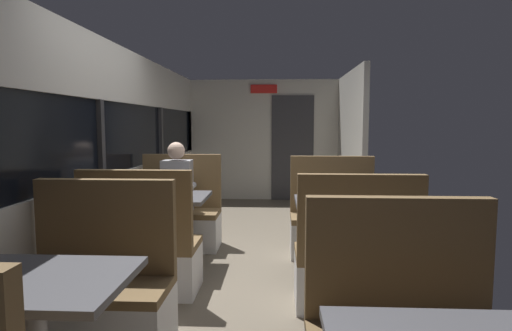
% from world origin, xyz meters
% --- Properties ---
extents(ground_plane, '(3.30, 9.20, 0.02)m').
position_xyz_m(ground_plane, '(0.00, 0.00, -0.01)').
color(ground_plane, '#665B4C').
extents(carriage_window_panel_left, '(0.09, 8.48, 2.30)m').
position_xyz_m(carriage_window_panel_left, '(-1.45, 0.00, 1.11)').
color(carriage_window_panel_left, beige).
rests_on(carriage_window_panel_left, ground_plane).
extents(carriage_end_bulkhead, '(2.90, 0.11, 2.30)m').
position_xyz_m(carriage_end_bulkhead, '(0.06, 4.19, 1.14)').
color(carriage_end_bulkhead, beige).
rests_on(carriage_end_bulkhead, ground_plane).
extents(carriage_aisle_panel_right, '(0.08, 2.40, 2.30)m').
position_xyz_m(carriage_aisle_panel_right, '(1.45, 3.00, 1.15)').
color(carriage_aisle_panel_right, beige).
rests_on(carriage_aisle_panel_right, ground_plane).
extents(dining_table_near_window, '(0.90, 0.70, 0.74)m').
position_xyz_m(dining_table_near_window, '(-0.89, -2.09, 0.64)').
color(dining_table_near_window, '#9E9EA3').
rests_on(dining_table_near_window, ground_plane).
extents(bench_near_window_facing_entry, '(0.95, 0.50, 1.10)m').
position_xyz_m(bench_near_window_facing_entry, '(-0.89, -1.39, 0.33)').
color(bench_near_window_facing_entry, silver).
rests_on(bench_near_window_facing_entry, ground_plane).
extents(dining_table_mid_window, '(0.90, 0.70, 0.74)m').
position_xyz_m(dining_table_mid_window, '(-0.89, 0.23, 0.64)').
color(dining_table_mid_window, '#9E9EA3').
rests_on(dining_table_mid_window, ground_plane).
extents(bench_mid_window_facing_end, '(0.95, 0.50, 1.10)m').
position_xyz_m(bench_mid_window_facing_end, '(-0.89, -0.47, 0.33)').
color(bench_mid_window_facing_end, silver).
rests_on(bench_mid_window_facing_end, ground_plane).
extents(bench_mid_window_facing_entry, '(0.95, 0.50, 1.10)m').
position_xyz_m(bench_mid_window_facing_entry, '(-0.89, 0.93, 0.33)').
color(bench_mid_window_facing_entry, silver).
rests_on(bench_mid_window_facing_entry, ground_plane).
extents(dining_table_rear_aisle, '(0.90, 0.70, 0.74)m').
position_xyz_m(dining_table_rear_aisle, '(0.89, 0.03, 0.64)').
color(dining_table_rear_aisle, '#9E9EA3').
rests_on(dining_table_rear_aisle, ground_plane).
extents(bench_rear_aisle_facing_end, '(0.95, 0.50, 1.10)m').
position_xyz_m(bench_rear_aisle_facing_end, '(0.89, -0.67, 0.33)').
color(bench_rear_aisle_facing_end, silver).
rests_on(bench_rear_aisle_facing_end, ground_plane).
extents(bench_rear_aisle_facing_entry, '(0.95, 0.50, 1.10)m').
position_xyz_m(bench_rear_aisle_facing_entry, '(0.89, 0.73, 0.33)').
color(bench_rear_aisle_facing_entry, silver).
rests_on(bench_rear_aisle_facing_entry, ground_plane).
extents(seated_passenger, '(0.47, 0.55, 1.26)m').
position_xyz_m(seated_passenger, '(-0.89, 0.86, 0.54)').
color(seated_passenger, '#26262D').
rests_on(seated_passenger, ground_plane).
extents(coffee_cup_primary, '(0.07, 0.07, 0.09)m').
position_xyz_m(coffee_cup_primary, '(0.70, 0.04, 0.79)').
color(coffee_cup_primary, white).
rests_on(coffee_cup_primary, dining_table_rear_aisle).
extents(coffee_cup_secondary, '(0.07, 0.07, 0.09)m').
position_xyz_m(coffee_cup_secondary, '(-0.90, 0.36, 0.79)').
color(coffee_cup_secondary, white).
rests_on(coffee_cup_secondary, dining_table_mid_window).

